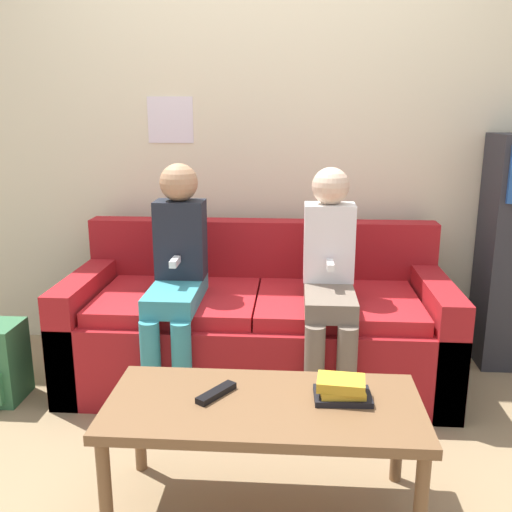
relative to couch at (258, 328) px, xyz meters
name	(u,v)px	position (x,y,z in m)	size (l,w,h in m)	color
ground_plane	(250,429)	(0.00, -0.52, -0.28)	(10.00, 10.00, 0.00)	#937A56
wall_back	(264,123)	(0.00, 0.50, 1.02)	(8.00, 0.07, 2.60)	beige
couch	(258,328)	(0.00, 0.00, 0.00)	(1.90, 0.81, 0.78)	maroon
coffee_table	(264,415)	(0.09, -1.03, 0.10)	(1.07, 0.49, 0.42)	brown
person_left	(177,269)	(-0.38, -0.18, 0.36)	(0.24, 0.56, 1.13)	teal
person_right	(329,274)	(0.35, -0.18, 0.35)	(0.24, 0.56, 1.11)	#756656
tv_remote	(216,393)	(-0.08, -1.00, 0.16)	(0.13, 0.16, 0.02)	black
book_stack	(342,390)	(0.35, -0.99, 0.18)	(0.20, 0.14, 0.08)	black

